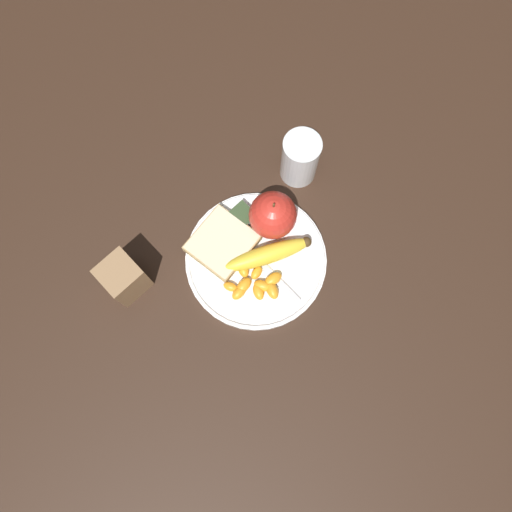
% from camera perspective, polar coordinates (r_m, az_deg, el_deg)
% --- Properties ---
extents(ground_plane, '(3.00, 3.00, 0.00)m').
position_cam_1_polar(ground_plane, '(0.89, 0.00, -0.54)').
color(ground_plane, '#332116').
extents(plate, '(0.25, 0.25, 0.01)m').
position_cam_1_polar(plate, '(0.88, 0.00, -0.41)').
color(plate, white).
rests_on(plate, ground_plane).
extents(juice_glass, '(0.07, 0.07, 0.11)m').
position_cam_1_polar(juice_glass, '(0.90, 5.03, 10.94)').
color(juice_glass, silver).
rests_on(juice_glass, ground_plane).
extents(apple, '(0.08, 0.08, 0.09)m').
position_cam_1_polar(apple, '(0.86, 1.93, 4.70)').
color(apple, red).
rests_on(apple, plate).
extents(banana, '(0.16, 0.10, 0.03)m').
position_cam_1_polar(banana, '(0.86, 1.39, 0.20)').
color(banana, yellow).
rests_on(banana, plate).
extents(bread_slice, '(0.12, 0.11, 0.02)m').
position_cam_1_polar(bread_slice, '(0.87, -3.87, 1.47)').
color(bread_slice, tan).
rests_on(bread_slice, plate).
extents(fork, '(0.03, 0.17, 0.00)m').
position_cam_1_polar(fork, '(0.87, 0.46, -0.52)').
color(fork, silver).
rests_on(fork, plate).
extents(jam_packet, '(0.05, 0.04, 0.02)m').
position_cam_1_polar(jam_packet, '(0.89, -1.84, 4.33)').
color(jam_packet, white).
rests_on(jam_packet, plate).
extents(orange_segment_0, '(0.02, 0.03, 0.01)m').
position_cam_1_polar(orange_segment_0, '(0.86, -2.94, -3.52)').
color(orange_segment_0, orange).
rests_on(orange_segment_0, plate).
extents(orange_segment_1, '(0.03, 0.04, 0.02)m').
position_cam_1_polar(orange_segment_1, '(0.85, 1.87, -3.92)').
color(orange_segment_1, orange).
rests_on(orange_segment_1, plate).
extents(orange_segment_2, '(0.04, 0.02, 0.02)m').
position_cam_1_polar(orange_segment_2, '(0.86, 1.98, -2.66)').
color(orange_segment_2, orange).
rests_on(orange_segment_2, plate).
extents(orange_segment_3, '(0.03, 0.03, 0.02)m').
position_cam_1_polar(orange_segment_3, '(0.85, 0.28, -4.10)').
color(orange_segment_3, orange).
rests_on(orange_segment_3, plate).
extents(orange_segment_4, '(0.03, 0.03, 0.02)m').
position_cam_1_polar(orange_segment_4, '(0.86, -1.28, -1.73)').
color(orange_segment_4, orange).
rests_on(orange_segment_4, plate).
extents(orange_segment_5, '(0.03, 0.02, 0.02)m').
position_cam_1_polar(orange_segment_5, '(0.85, -1.94, -4.18)').
color(orange_segment_5, orange).
rests_on(orange_segment_5, plate).
extents(orange_segment_6, '(0.03, 0.02, 0.02)m').
position_cam_1_polar(orange_segment_6, '(0.85, -1.40, -3.39)').
color(orange_segment_6, orange).
rests_on(orange_segment_6, plate).
extents(orange_segment_7, '(0.03, 0.02, 0.01)m').
position_cam_1_polar(orange_segment_7, '(0.86, 0.07, -1.94)').
color(orange_segment_7, orange).
rests_on(orange_segment_7, plate).
extents(orange_segment_8, '(0.03, 0.04, 0.02)m').
position_cam_1_polar(orange_segment_8, '(0.85, 0.77, -3.41)').
color(orange_segment_8, orange).
rests_on(orange_segment_8, plate).
extents(condiment_caddy, '(0.06, 0.06, 0.09)m').
position_cam_1_polar(condiment_caddy, '(0.86, -14.90, -2.41)').
color(condiment_caddy, '#93704C').
rests_on(condiment_caddy, ground_plane).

